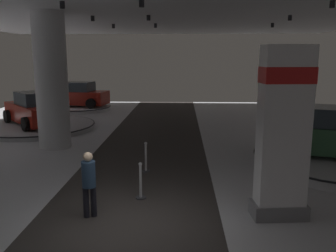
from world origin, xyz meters
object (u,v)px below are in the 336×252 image
visitor_walking_near (89,180)px  column_left (52,81)px  display_platform_deep_left (78,108)px  display_car_far_left (35,110)px  display_platform_far_left (36,126)px  brand_sign_pylon (283,132)px  display_car_deep_left (78,95)px

visitor_walking_near → column_left: bearing=115.8°
column_left → display_platform_deep_left: column_left is taller
display_car_far_left → column_left: bearing=-57.6°
column_left → display_car_far_left: (-2.31, 3.63, -1.73)m
display_platform_far_left → display_car_far_left: 0.87m
brand_sign_pylon → display_platform_deep_left: size_ratio=0.87×
display_platform_deep_left → visitor_walking_near: 17.64m
column_left → visitor_walking_near: (3.14, -6.49, -1.84)m
brand_sign_pylon → visitor_walking_near: brand_sign_pylon is taller
column_left → brand_sign_pylon: 9.91m
display_platform_deep_left → display_car_deep_left: bearing=-8.8°
column_left → display_platform_deep_left: bearing=101.3°
brand_sign_pylon → display_platform_deep_left: brand_sign_pylon is taller
column_left → display_platform_far_left: bearing=122.5°
display_platform_far_left → display_car_deep_left: 6.75m
display_platform_far_left → display_car_deep_left: (0.29, 6.69, 0.90)m
visitor_walking_near → brand_sign_pylon: bearing=2.2°
brand_sign_pylon → column_left: bearing=140.3°
visitor_walking_near → display_car_deep_left: bearing=107.1°
display_car_far_left → display_platform_deep_left: size_ratio=0.93×
display_car_deep_left → visitor_walking_near: (5.18, -16.84, -0.13)m
column_left → display_platform_far_left: (-2.33, 3.66, -2.61)m
brand_sign_pylon → visitor_walking_near: 4.62m
display_car_deep_left → column_left: bearing=-78.8°
display_platform_deep_left → visitor_walking_near: visitor_walking_near is taller
display_car_far_left → brand_sign_pylon: bearing=-45.1°
brand_sign_pylon → display_car_far_left: 14.09m
display_car_deep_left → display_platform_deep_left: bearing=171.2°
display_car_far_left → display_platform_deep_left: display_car_far_left is taller
display_platform_far_left → display_platform_deep_left: display_platform_deep_left is taller
display_car_far_left → visitor_walking_near: bearing=-61.7°
display_platform_far_left → display_car_far_left: (0.02, -0.02, 0.87)m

